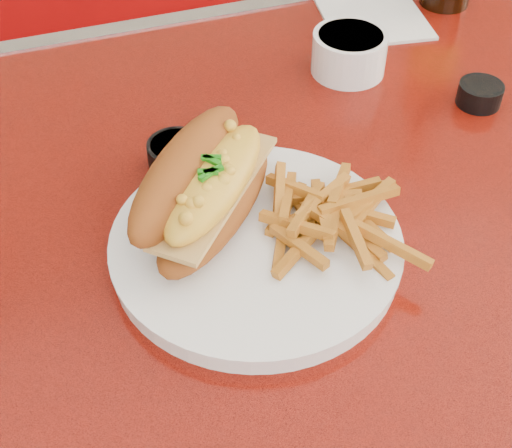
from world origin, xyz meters
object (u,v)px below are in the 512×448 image
object	(u,v)px
mac_hoagie	(205,185)
sauce_cup_left	(177,154)
diner_table	(383,273)
sauce_cup_right	(480,93)
dinner_plate	(256,246)
gravy_ramekin	(349,52)
booth_bench_far	(207,116)
fork	(316,209)

from	to	relation	value
mac_hoagie	sauce_cup_left	distance (m)	0.11
diner_table	sauce_cup_right	distance (m)	0.24
mac_hoagie	diner_table	bearing A→B (deg)	-44.85
dinner_plate	gravy_ramekin	world-z (taller)	gravy_ramekin
booth_bench_far	fork	bearing A→B (deg)	-97.83
dinner_plate	sauce_cup_right	bearing A→B (deg)	23.42
sauce_cup_left	mac_hoagie	bearing A→B (deg)	-88.14
mac_hoagie	sauce_cup_left	size ratio (longest dim) A/B	3.24
mac_hoagie	sauce_cup_right	bearing A→B (deg)	-33.28
dinner_plate	gravy_ramekin	bearing A→B (deg)	50.51
dinner_plate	sauce_cup_left	bearing A→B (deg)	103.89
sauce_cup_right	diner_table	bearing A→B (deg)	-150.01
fork	gravy_ramekin	world-z (taller)	gravy_ramekin
dinner_plate	sauce_cup_left	size ratio (longest dim) A/B	4.20
mac_hoagie	fork	size ratio (longest dim) A/B	1.62
fork	sauce_cup_right	bearing A→B (deg)	-57.41
gravy_ramekin	sauce_cup_right	bearing A→B (deg)	-44.59
sauce_cup_right	fork	bearing A→B (deg)	-154.80
fork	sauce_cup_left	world-z (taller)	sauce_cup_left
diner_table	fork	distance (m)	0.22
booth_bench_far	gravy_ramekin	xyz separation A→B (m)	(0.03, -0.61, 0.51)
booth_bench_far	dinner_plate	world-z (taller)	booth_bench_far
booth_bench_far	sauce_cup_right	bearing A→B (deg)	-78.66
fork	mac_hoagie	bearing A→B (deg)	82.60
mac_hoagie	fork	bearing A→B (deg)	-62.83
mac_hoagie	fork	distance (m)	0.11
dinner_plate	sauce_cup_left	xyz separation A→B (m)	(-0.04, 0.15, 0.01)
sauce_cup_right	booth_bench_far	bearing A→B (deg)	101.34
fork	gravy_ramekin	size ratio (longest dim) A/B	1.09
mac_hoagie	gravy_ramekin	xyz separation A→B (m)	(0.25, 0.21, -0.03)
booth_bench_far	fork	xyz separation A→B (m)	(-0.12, -0.85, 0.50)
diner_table	booth_bench_far	xyz separation A→B (m)	(0.00, 0.81, -0.32)
sauce_cup_right	sauce_cup_left	bearing A→B (deg)	179.06
diner_table	gravy_ramekin	bearing A→B (deg)	82.06
gravy_ramekin	sauce_cup_right	distance (m)	0.17
booth_bench_far	dinner_plate	xyz separation A→B (m)	(-0.19, -0.87, 0.49)
mac_hoagie	sauce_cup_right	distance (m)	0.38
diner_table	booth_bench_far	distance (m)	0.87
dinner_plate	fork	distance (m)	0.07
diner_table	sauce_cup_right	size ratio (longest dim) A/B	17.80
mac_hoagie	gravy_ramekin	bearing A→B (deg)	-7.44
fork	gravy_ramekin	xyz separation A→B (m)	(0.14, 0.24, 0.01)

